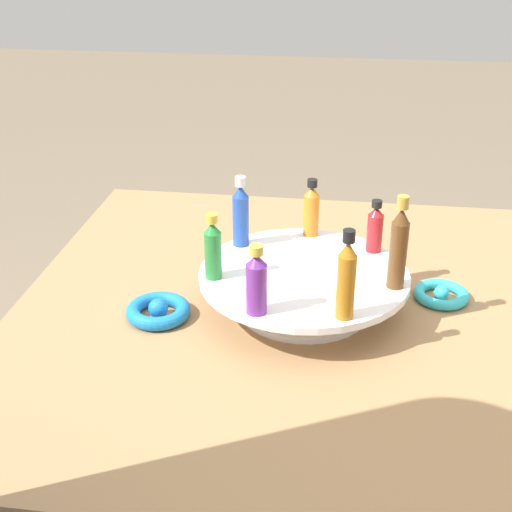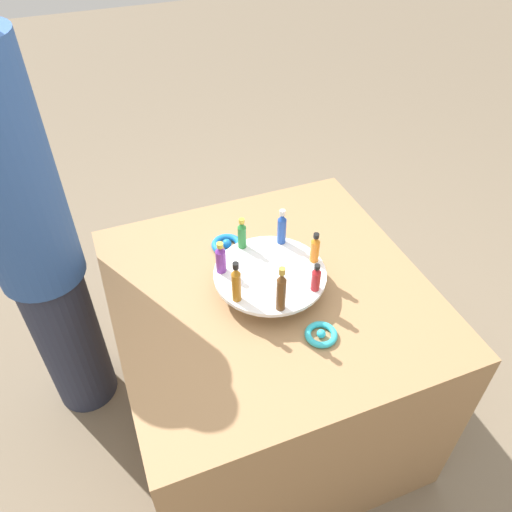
{
  "view_description": "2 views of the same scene",
  "coord_description": "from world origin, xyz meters",
  "px_view_note": "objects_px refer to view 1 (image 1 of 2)",
  "views": [
    {
      "loc": [
        0.06,
        -1.04,
        1.37
      ],
      "look_at": [
        -0.06,
        -0.11,
        0.9
      ],
      "focal_mm": 50.0,
      "sensor_mm": 36.0,
      "label": 1
    },
    {
      "loc": [
        1.02,
        -0.44,
        1.88
      ],
      "look_at": [
        -0.02,
        -0.04,
        0.88
      ],
      "focal_mm": 35.0,
      "sensor_mm": 36.0,
      "label": 2
    }
  ],
  "objects_px": {
    "bottle_green": "(213,249)",
    "bottle_orange": "(309,209)",
    "ribbon_bow_blue": "(158,311)",
    "bottle_amber": "(346,278)",
    "bottle_brown": "(399,246)",
    "ribbon_bow_teal": "(441,294)",
    "bottle_red": "(375,228)",
    "bottle_blue": "(241,214)",
    "display_stand": "(304,285)",
    "bottle_purple": "(256,282)"
  },
  "relations": [
    {
      "from": "ribbon_bow_teal",
      "to": "bottle_red",
      "type": "bearing_deg",
      "value": 164.13
    },
    {
      "from": "bottle_brown",
      "to": "ribbon_bow_teal",
      "type": "distance_m",
      "value": 0.18
    },
    {
      "from": "display_stand",
      "to": "bottle_blue",
      "type": "distance_m",
      "value": 0.17
    },
    {
      "from": "bottle_red",
      "to": "bottle_green",
      "type": "bearing_deg",
      "value": -152.44
    },
    {
      "from": "bottle_amber",
      "to": "bottle_green",
      "type": "bearing_deg",
      "value": 156.14
    },
    {
      "from": "display_stand",
      "to": "bottle_blue",
      "type": "bearing_deg",
      "value": 143.28
    },
    {
      "from": "bottle_blue",
      "to": "ribbon_bow_blue",
      "type": "height_order",
      "value": "bottle_blue"
    },
    {
      "from": "display_stand",
      "to": "bottle_amber",
      "type": "xyz_separation_m",
      "value": [
        0.07,
        -0.13,
        0.09
      ]
    },
    {
      "from": "bottle_amber",
      "to": "bottle_blue",
      "type": "distance_m",
      "value": 0.29
    },
    {
      "from": "bottle_purple",
      "to": "bottle_red",
      "type": "height_order",
      "value": "bottle_purple"
    },
    {
      "from": "bottle_amber",
      "to": "bottle_red",
      "type": "xyz_separation_m",
      "value": [
        0.04,
        0.23,
        -0.02
      ]
    },
    {
      "from": "ribbon_bow_blue",
      "to": "bottle_brown",
      "type": "bearing_deg",
      "value": 5.11
    },
    {
      "from": "bottle_amber",
      "to": "bottle_orange",
      "type": "relative_size",
      "value": 1.31
    },
    {
      "from": "bottle_orange",
      "to": "bottle_amber",
      "type": "bearing_deg",
      "value": -75.29
    },
    {
      "from": "bottle_amber",
      "to": "bottle_blue",
      "type": "xyz_separation_m",
      "value": [
        -0.19,
        0.22,
        -0.01
      ]
    },
    {
      "from": "bottle_amber",
      "to": "bottle_orange",
      "type": "bearing_deg",
      "value": 104.71
    },
    {
      "from": "bottle_brown",
      "to": "ribbon_bow_blue",
      "type": "distance_m",
      "value": 0.4
    },
    {
      "from": "display_stand",
      "to": "bottle_purple",
      "type": "height_order",
      "value": "bottle_purple"
    },
    {
      "from": "display_stand",
      "to": "bottle_green",
      "type": "bearing_deg",
      "value": -165.29
    },
    {
      "from": "bottle_brown",
      "to": "bottle_orange",
      "type": "height_order",
      "value": "bottle_brown"
    },
    {
      "from": "bottle_purple",
      "to": "ribbon_bow_teal",
      "type": "relative_size",
      "value": 1.16
    },
    {
      "from": "display_stand",
      "to": "bottle_brown",
      "type": "xyz_separation_m",
      "value": [
        0.15,
        -0.03,
        0.1
      ]
    },
    {
      "from": "bottle_green",
      "to": "ribbon_bow_teal",
      "type": "xyz_separation_m",
      "value": [
        0.38,
        0.1,
        -0.11
      ]
    },
    {
      "from": "bottle_purple",
      "to": "ribbon_bow_blue",
      "type": "xyz_separation_m",
      "value": [
        -0.17,
        0.07,
        -0.11
      ]
    },
    {
      "from": "bottle_purple",
      "to": "bottle_orange",
      "type": "distance_m",
      "value": 0.29
    },
    {
      "from": "bottle_amber",
      "to": "bottle_brown",
      "type": "xyz_separation_m",
      "value": [
        0.08,
        0.1,
        0.01
      ]
    },
    {
      "from": "bottle_purple",
      "to": "bottle_blue",
      "type": "bearing_deg",
      "value": 104.71
    },
    {
      "from": "ribbon_bow_blue",
      "to": "bottle_green",
      "type": "bearing_deg",
      "value": 15.33
    },
    {
      "from": "bottle_brown",
      "to": "bottle_amber",
      "type": "bearing_deg",
      "value": -126.72
    },
    {
      "from": "bottle_brown",
      "to": "bottle_blue",
      "type": "bearing_deg",
      "value": 156.14
    },
    {
      "from": "bottle_red",
      "to": "ribbon_bow_teal",
      "type": "xyz_separation_m",
      "value": [
        0.12,
        -0.03,
        -0.1
      ]
    },
    {
      "from": "bottle_amber",
      "to": "ribbon_bow_teal",
      "type": "height_order",
      "value": "bottle_amber"
    },
    {
      "from": "ribbon_bow_blue",
      "to": "display_stand",
      "type": "bearing_deg",
      "value": 14.95
    },
    {
      "from": "bottle_amber",
      "to": "bottle_red",
      "type": "distance_m",
      "value": 0.23
    },
    {
      "from": "bottle_red",
      "to": "bottle_purple",
      "type": "bearing_deg",
      "value": -126.72
    },
    {
      "from": "bottle_red",
      "to": "ribbon_bow_blue",
      "type": "height_order",
      "value": "bottle_red"
    },
    {
      "from": "bottle_green",
      "to": "bottle_blue",
      "type": "relative_size",
      "value": 0.87
    },
    {
      "from": "bottle_green",
      "to": "bottle_orange",
      "type": "bearing_deg",
      "value": 53.28
    },
    {
      "from": "bottle_green",
      "to": "bottle_amber",
      "type": "bearing_deg",
      "value": -23.86
    },
    {
      "from": "bottle_brown",
      "to": "ribbon_bow_teal",
      "type": "height_order",
      "value": "bottle_brown"
    },
    {
      "from": "display_stand",
      "to": "ribbon_bow_blue",
      "type": "xyz_separation_m",
      "value": [
        -0.23,
        -0.06,
        -0.03
      ]
    },
    {
      "from": "bottle_blue",
      "to": "display_stand",
      "type": "bearing_deg",
      "value": -36.72
    },
    {
      "from": "bottle_brown",
      "to": "bottle_blue",
      "type": "relative_size",
      "value": 1.2
    },
    {
      "from": "bottle_amber",
      "to": "bottle_brown",
      "type": "bearing_deg",
      "value": 53.28
    },
    {
      "from": "bottle_brown",
      "to": "bottle_green",
      "type": "bearing_deg",
      "value": -178.15
    },
    {
      "from": "bottle_green",
      "to": "bottle_orange",
      "type": "xyz_separation_m",
      "value": [
        0.14,
        0.19,
        -0.0
      ]
    },
    {
      "from": "bottle_blue",
      "to": "ribbon_bow_teal",
      "type": "relative_size",
      "value": 1.35
    },
    {
      "from": "bottle_purple",
      "to": "bottle_red",
      "type": "xyz_separation_m",
      "value": [
        0.17,
        0.23,
        -0.01
      ]
    },
    {
      "from": "bottle_amber",
      "to": "bottle_brown",
      "type": "height_order",
      "value": "bottle_brown"
    },
    {
      "from": "bottle_brown",
      "to": "bottle_red",
      "type": "xyz_separation_m",
      "value": [
        -0.03,
        0.13,
        -0.03
      ]
    }
  ]
}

